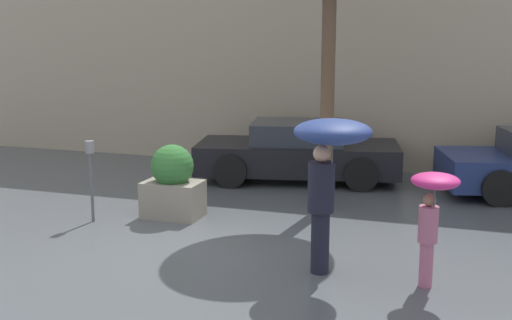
{
  "coord_description": "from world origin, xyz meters",
  "views": [
    {
      "loc": [
        3.8,
        -7.82,
        3.01
      ],
      "look_at": [
        0.68,
        1.6,
        1.05
      ],
      "focal_mm": 45.0,
      "sensor_mm": 36.0,
      "label": 1
    }
  ],
  "objects_px": {
    "planter_box": "(173,183)",
    "parked_car_near": "(298,152)",
    "person_child": "(432,205)",
    "person_adult": "(329,155)",
    "parking_meter": "(91,164)"
  },
  "relations": [
    {
      "from": "person_child",
      "to": "parked_car_near",
      "type": "bearing_deg",
      "value": 175.95
    },
    {
      "from": "person_adult",
      "to": "person_child",
      "type": "distance_m",
      "value": 1.36
    },
    {
      "from": "planter_box",
      "to": "parked_car_near",
      "type": "xyz_separation_m",
      "value": [
        1.26,
        3.36,
        -0.0
      ]
    },
    {
      "from": "planter_box",
      "to": "parking_meter",
      "type": "distance_m",
      "value": 1.36
    },
    {
      "from": "planter_box",
      "to": "person_child",
      "type": "distance_m",
      "value": 4.64
    },
    {
      "from": "person_adult",
      "to": "planter_box",
      "type": "bearing_deg",
      "value": 169.55
    },
    {
      "from": "planter_box",
      "to": "person_child",
      "type": "bearing_deg",
      "value": -23.36
    },
    {
      "from": "person_child",
      "to": "parking_meter",
      "type": "bearing_deg",
      "value": -136.22
    },
    {
      "from": "person_child",
      "to": "parked_car_near",
      "type": "height_order",
      "value": "person_child"
    },
    {
      "from": "parked_car_near",
      "to": "parking_meter",
      "type": "distance_m",
      "value": 4.69
    },
    {
      "from": "person_child",
      "to": "parked_car_near",
      "type": "distance_m",
      "value": 6.01
    },
    {
      "from": "planter_box",
      "to": "person_child",
      "type": "xyz_separation_m",
      "value": [
        4.24,
        -1.83,
        0.45
      ]
    },
    {
      "from": "planter_box",
      "to": "person_child",
      "type": "height_order",
      "value": "person_child"
    },
    {
      "from": "planter_box",
      "to": "parked_car_near",
      "type": "distance_m",
      "value": 3.59
    },
    {
      "from": "person_adult",
      "to": "parking_meter",
      "type": "height_order",
      "value": "person_adult"
    }
  ]
}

